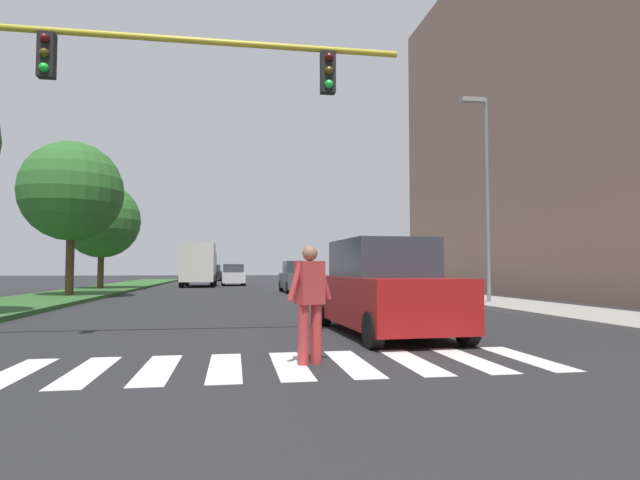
% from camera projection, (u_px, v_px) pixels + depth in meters
% --- Properties ---
extents(ground_plane, '(140.00, 140.00, 0.00)m').
position_uv_depth(ground_plane, '(249.00, 293.00, 28.07)').
color(ground_plane, '#262628').
extents(crosswalk, '(7.65, 2.20, 0.01)m').
position_uv_depth(crosswalk, '(290.00, 365.00, 7.36)').
color(crosswalk, silver).
rests_on(crosswalk, ground_plane).
extents(median_strip, '(3.86, 64.00, 0.15)m').
position_uv_depth(median_strip, '(70.00, 295.00, 24.73)').
color(median_strip, '#2D5B28').
rests_on(median_strip, ground_plane).
extents(tree_far, '(4.49, 4.49, 6.92)m').
position_uv_depth(tree_far, '(72.00, 192.00, 23.55)').
color(tree_far, '#4C3823').
rests_on(tree_far, median_strip).
extents(tree_distant, '(4.50, 4.50, 6.32)m').
position_uv_depth(tree_distant, '(102.00, 220.00, 31.33)').
color(tree_distant, '#4C3823').
rests_on(tree_distant, median_strip).
extents(sidewalk_right, '(3.00, 64.00, 0.15)m').
position_uv_depth(sidewalk_right, '(419.00, 292.00, 27.54)').
color(sidewalk_right, '#9E9991').
rests_on(sidewalk_right, ground_plane).
extents(traffic_light_gantry, '(9.22, 0.30, 6.00)m').
position_uv_depth(traffic_light_gantry, '(45.00, 96.00, 9.12)').
color(traffic_light_gantry, gold).
rests_on(traffic_light_gantry, median_strip).
extents(street_lamp_right, '(1.02, 0.24, 7.50)m').
position_uv_depth(street_lamp_right, '(485.00, 180.00, 19.12)').
color(street_lamp_right, slate).
rests_on(street_lamp_right, sidewalk_right).
extents(pedestrian_performer, '(0.71, 0.40, 1.69)m').
position_uv_depth(pedestrian_performer, '(310.00, 299.00, 7.48)').
color(pedestrian_performer, '#B23333').
rests_on(pedestrian_performer, ground_plane).
extents(suv_crossing, '(2.19, 4.70, 1.97)m').
position_uv_depth(suv_crossing, '(384.00, 289.00, 10.91)').
color(suv_crossing, maroon).
rests_on(suv_crossing, ground_plane).
extents(sedan_midblock, '(1.92, 4.35, 1.75)m').
position_uv_depth(sedan_midblock, '(299.00, 278.00, 29.25)').
color(sedan_midblock, '#474C51').
rests_on(sedan_midblock, ground_plane).
extents(sedan_distant, '(1.93, 4.27, 1.65)m').
position_uv_depth(sedan_distant, '(233.00, 276.00, 40.86)').
color(sedan_distant, silver).
rests_on(sedan_distant, ground_plane).
extents(sedan_far_horizon, '(1.88, 4.54, 1.69)m').
position_uv_depth(sedan_far_horizon, '(213.00, 273.00, 56.02)').
color(sedan_far_horizon, black).
rests_on(sedan_far_horizon, ground_plane).
extents(truck_box_delivery, '(2.40, 6.20, 3.10)m').
position_uv_depth(truck_box_delivery, '(199.00, 264.00, 38.20)').
color(truck_box_delivery, navy).
rests_on(truck_box_delivery, ground_plane).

